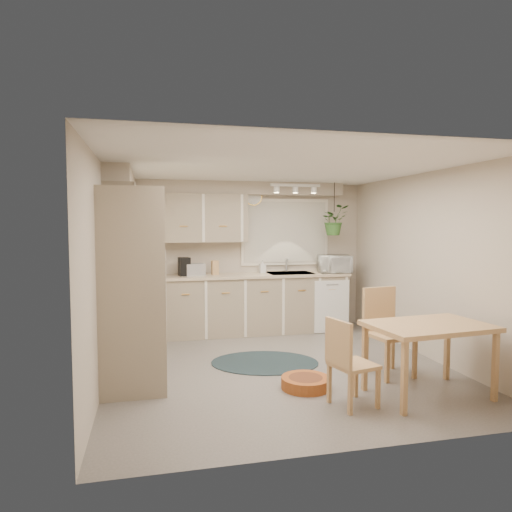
# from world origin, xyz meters

# --- Properties ---
(floor) EXTENTS (4.20, 4.20, 0.00)m
(floor) POSITION_xyz_m (0.00, 0.00, 0.00)
(floor) COLOR slate
(floor) RESTS_ON ground
(ceiling) EXTENTS (4.20, 4.20, 0.00)m
(ceiling) POSITION_xyz_m (0.00, 0.00, 2.40)
(ceiling) COLOR silver
(ceiling) RESTS_ON wall_back
(wall_back) EXTENTS (4.00, 0.04, 2.40)m
(wall_back) POSITION_xyz_m (0.00, 2.10, 1.20)
(wall_back) COLOR #B2A593
(wall_back) RESTS_ON floor
(wall_front) EXTENTS (4.00, 0.04, 2.40)m
(wall_front) POSITION_xyz_m (0.00, -2.10, 1.20)
(wall_front) COLOR #B2A593
(wall_front) RESTS_ON floor
(wall_left) EXTENTS (0.04, 4.20, 2.40)m
(wall_left) POSITION_xyz_m (-2.00, 0.00, 1.20)
(wall_left) COLOR #B2A593
(wall_left) RESTS_ON floor
(wall_right) EXTENTS (0.04, 4.20, 2.40)m
(wall_right) POSITION_xyz_m (2.00, 0.00, 1.20)
(wall_right) COLOR #B2A593
(wall_right) RESTS_ON floor
(base_cab_left) EXTENTS (0.60, 1.85, 0.90)m
(base_cab_left) POSITION_xyz_m (-1.70, 0.88, 0.45)
(base_cab_left) COLOR gray
(base_cab_left) RESTS_ON floor
(base_cab_back) EXTENTS (3.60, 0.60, 0.90)m
(base_cab_back) POSITION_xyz_m (-0.20, 1.80, 0.45)
(base_cab_back) COLOR gray
(base_cab_back) RESTS_ON floor
(counter_left) EXTENTS (0.64, 1.89, 0.04)m
(counter_left) POSITION_xyz_m (-1.69, 0.88, 0.92)
(counter_left) COLOR beige
(counter_left) RESTS_ON base_cab_left
(counter_back) EXTENTS (3.64, 0.64, 0.04)m
(counter_back) POSITION_xyz_m (-0.20, 1.79, 0.92)
(counter_back) COLOR beige
(counter_back) RESTS_ON base_cab_back
(oven_stack) EXTENTS (0.65, 0.65, 2.10)m
(oven_stack) POSITION_xyz_m (-1.68, -0.38, 1.05)
(oven_stack) COLOR gray
(oven_stack) RESTS_ON floor
(wall_oven_face) EXTENTS (0.02, 0.56, 0.58)m
(wall_oven_face) POSITION_xyz_m (-1.35, -0.38, 1.05)
(wall_oven_face) COLOR silver
(wall_oven_face) RESTS_ON oven_stack
(upper_cab_left) EXTENTS (0.35, 2.00, 0.75)m
(upper_cab_left) POSITION_xyz_m (-1.82, 1.00, 1.83)
(upper_cab_left) COLOR gray
(upper_cab_left) RESTS_ON wall_left
(upper_cab_back) EXTENTS (2.00, 0.35, 0.75)m
(upper_cab_back) POSITION_xyz_m (-1.00, 1.93, 1.83)
(upper_cab_back) COLOR gray
(upper_cab_back) RESTS_ON wall_back
(soffit_left) EXTENTS (0.30, 2.00, 0.20)m
(soffit_left) POSITION_xyz_m (-1.85, 1.00, 2.30)
(soffit_left) COLOR #B2A593
(soffit_left) RESTS_ON wall_left
(soffit_back) EXTENTS (3.60, 0.30, 0.20)m
(soffit_back) POSITION_xyz_m (-0.20, 1.95, 2.30)
(soffit_back) COLOR #B2A593
(soffit_back) RESTS_ON wall_back
(cooktop) EXTENTS (0.52, 0.58, 0.02)m
(cooktop) POSITION_xyz_m (-1.68, 0.30, 0.94)
(cooktop) COLOR silver
(cooktop) RESTS_ON counter_left
(range_hood) EXTENTS (0.40, 0.60, 0.14)m
(range_hood) POSITION_xyz_m (-1.70, 0.30, 1.40)
(range_hood) COLOR silver
(range_hood) RESTS_ON upper_cab_left
(window_blinds) EXTENTS (1.40, 0.02, 1.00)m
(window_blinds) POSITION_xyz_m (0.70, 2.07, 1.60)
(window_blinds) COLOR beige
(window_blinds) RESTS_ON wall_back
(window_frame) EXTENTS (1.50, 0.02, 1.10)m
(window_frame) POSITION_xyz_m (0.70, 2.08, 1.60)
(window_frame) COLOR silver
(window_frame) RESTS_ON wall_back
(sink) EXTENTS (0.70, 0.48, 0.10)m
(sink) POSITION_xyz_m (0.70, 1.80, 0.90)
(sink) COLOR #A6A9AE
(sink) RESTS_ON counter_back
(dishwasher_front) EXTENTS (0.58, 0.02, 0.83)m
(dishwasher_front) POSITION_xyz_m (1.30, 1.49, 0.42)
(dishwasher_front) COLOR silver
(dishwasher_front) RESTS_ON base_cab_back
(track_light_bar) EXTENTS (0.80, 0.04, 0.04)m
(track_light_bar) POSITION_xyz_m (0.70, 1.55, 2.33)
(track_light_bar) COLOR silver
(track_light_bar) RESTS_ON ceiling
(wall_clock) EXTENTS (0.30, 0.03, 0.30)m
(wall_clock) POSITION_xyz_m (0.15, 2.07, 2.18)
(wall_clock) COLOR gold
(wall_clock) RESTS_ON wall_back
(dining_table) EXTENTS (1.24, 0.89, 0.74)m
(dining_table) POSITION_xyz_m (1.21, -1.22, 0.37)
(dining_table) COLOR tan
(dining_table) RESTS_ON floor
(chair_left) EXTENTS (0.48, 0.48, 0.84)m
(chair_left) POSITION_xyz_m (0.37, -1.29, 0.42)
(chair_left) COLOR tan
(chair_left) RESTS_ON floor
(chair_back) EXTENTS (0.53, 0.53, 0.99)m
(chair_back) POSITION_xyz_m (1.16, -0.57, 0.50)
(chair_back) COLOR tan
(chair_back) RESTS_ON floor
(braided_rug) EXTENTS (1.55, 1.30, 0.01)m
(braided_rug) POSITION_xyz_m (-0.12, 0.20, 0.01)
(braided_rug) COLOR black
(braided_rug) RESTS_ON floor
(pet_bed) EXTENTS (0.57, 0.57, 0.12)m
(pet_bed) POSITION_xyz_m (0.08, -0.75, 0.06)
(pet_bed) COLOR #9D471F
(pet_bed) RESTS_ON floor
(microwave) EXTENTS (0.54, 0.34, 0.35)m
(microwave) POSITION_xyz_m (1.43, 1.70, 1.11)
(microwave) COLOR silver
(microwave) RESTS_ON counter_back
(soap_bottle) EXTENTS (0.12, 0.22, 0.10)m
(soap_bottle) POSITION_xyz_m (0.28, 1.95, 0.99)
(soap_bottle) COLOR silver
(soap_bottle) RESTS_ON counter_back
(hanging_plant) EXTENTS (0.49, 0.53, 0.38)m
(hanging_plant) POSITION_xyz_m (1.41, 1.70, 1.74)
(hanging_plant) COLOR #326126
(hanging_plant) RESTS_ON ceiling
(coffee_maker) EXTENTS (0.19, 0.22, 0.28)m
(coffee_maker) POSITION_xyz_m (-0.99, 1.80, 1.08)
(coffee_maker) COLOR black
(coffee_maker) RESTS_ON counter_back
(toaster) EXTENTS (0.33, 0.24, 0.18)m
(toaster) POSITION_xyz_m (-0.84, 1.82, 1.03)
(toaster) COLOR #A6A9AE
(toaster) RESTS_ON counter_back
(knife_block) EXTENTS (0.11, 0.11, 0.22)m
(knife_block) POSITION_xyz_m (-0.51, 1.85, 1.05)
(knife_block) COLOR tan
(knife_block) RESTS_ON counter_back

